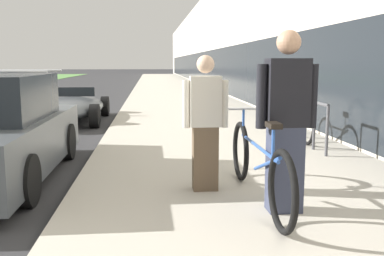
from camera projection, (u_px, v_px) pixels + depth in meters
name	position (u px, v px, depth m)	size (l,w,h in m)	color
sidewalk_slab	(173.00, 91.00, 24.27)	(4.53, 70.00, 0.11)	#BCB5A5
storefront_facade	(263.00, 44.00, 32.40)	(10.01, 70.00, 6.01)	beige
tandem_bicycle	(258.00, 165.00, 4.59)	(0.52, 2.50, 0.95)	black
person_rider	(286.00, 122.00, 4.23)	(0.61, 0.24, 1.81)	#33384C
person_bystander	(205.00, 123.00, 4.98)	(0.54, 0.21, 1.58)	brown
bike_rack_hoop	(321.00, 122.00, 7.11)	(0.05, 0.60, 0.84)	#4C4C51
cruiser_bike_nearest	(297.00, 120.00, 8.33)	(0.52, 1.82, 0.94)	black
vintage_roadster_curbside	(70.00, 107.00, 11.74)	(1.85, 4.28, 0.92)	#4C5156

